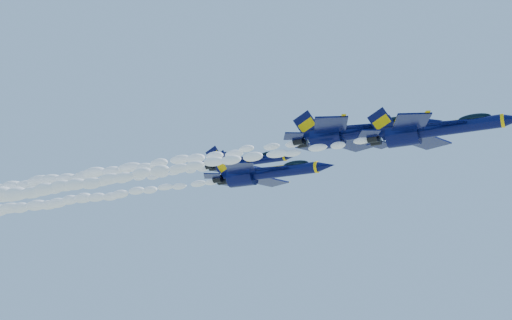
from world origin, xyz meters
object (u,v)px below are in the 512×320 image
at_px(jet_second, 356,132).
at_px(jet_third, 265,173).
at_px(jet_lead, 434,130).
at_px(jet_fourth, 246,161).

distance_m(jet_second, jet_third, 18.61).
xyz_separation_m(jet_lead, jet_second, (-8.61, 2.62, 1.77)).
relative_size(jet_third, jet_fourth, 1.13).
xyz_separation_m(jet_lead, jet_third, (-24.20, 12.78, 1.51)).
relative_size(jet_lead, jet_fourth, 0.99).
distance_m(jet_lead, jet_fourth, 38.15).
xyz_separation_m(jet_lead, jet_fourth, (-31.26, 21.00, 6.12)).
bearing_deg(jet_third, jet_fourth, 130.66).
height_order(jet_second, jet_fourth, jet_fourth).
height_order(jet_lead, jet_third, jet_third).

